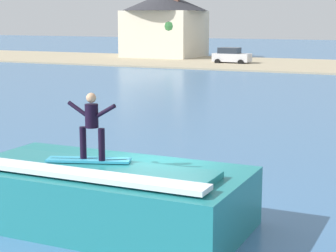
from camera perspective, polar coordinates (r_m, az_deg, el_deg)
ground_plane at (r=15.63m, az=-1.06°, el=-8.50°), size 260.00×260.00×0.00m
wave_crest at (r=14.68m, az=-6.08°, el=-6.66°), size 6.92×3.48×1.63m
surfboard at (r=14.49m, az=-7.68°, el=-3.27°), size 2.08×1.11×0.06m
surfer at (r=14.21m, az=-7.38°, el=0.34°), size 1.33×0.32×1.62m
car_near_shore at (r=66.12m, az=6.14°, el=6.76°), size 4.09×2.19×1.86m
house_with_chimney at (r=76.73m, az=-0.32°, el=10.03°), size 11.05×11.05×8.56m
tree_tall_bare at (r=73.20m, az=0.58°, el=9.60°), size 3.34×3.34×5.78m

